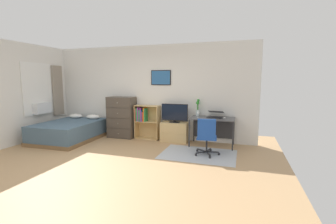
% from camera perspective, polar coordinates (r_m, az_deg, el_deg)
% --- Properties ---
extents(ground_plane, '(7.20, 7.20, 0.00)m').
position_cam_1_polar(ground_plane, '(5.02, -15.42, -12.25)').
color(ground_plane, tan).
extents(wall_back_with_posters, '(6.12, 0.09, 2.70)m').
position_cam_1_polar(wall_back_with_posters, '(6.89, -4.63, 4.89)').
color(wall_back_with_posters, silver).
rests_on(wall_back_with_posters, ground_plane).
extents(area_rug, '(1.70, 1.20, 0.01)m').
position_cam_1_polar(area_rug, '(5.50, 7.43, -10.22)').
color(area_rug, '#B2B7BC').
rests_on(area_rug, ground_plane).
extents(bed, '(1.50, 1.96, 0.65)m').
position_cam_1_polar(bed, '(7.24, -22.91, -4.24)').
color(bed, brown).
rests_on(bed, ground_plane).
extents(dresser, '(0.80, 0.46, 1.21)m').
position_cam_1_polar(dresser, '(7.06, -11.31, -1.27)').
color(dresser, '#4C4238').
rests_on(dresser, ground_plane).
extents(bookshelf, '(0.72, 0.30, 0.98)m').
position_cam_1_polar(bookshelf, '(6.80, -5.63, -1.73)').
color(bookshelf, tan).
rests_on(bookshelf, ground_plane).
extents(tv_stand, '(0.75, 0.41, 0.54)m').
position_cam_1_polar(tv_stand, '(6.50, 1.66, -4.89)').
color(tv_stand, tan).
rests_on(tv_stand, ground_plane).
extents(television, '(0.74, 0.16, 0.51)m').
position_cam_1_polar(television, '(6.39, 1.62, -0.33)').
color(television, black).
rests_on(television, tv_stand).
extents(desk, '(1.13, 0.64, 0.74)m').
position_cam_1_polar(desk, '(6.19, 10.88, -2.48)').
color(desk, '#4C4C4F').
rests_on(desk, ground_plane).
extents(office_chair, '(0.57, 0.58, 0.86)m').
position_cam_1_polar(office_chair, '(5.31, 9.47, -5.81)').
color(office_chair, '#232326').
rests_on(office_chair, ground_plane).
extents(laptop, '(0.42, 0.44, 0.17)m').
position_cam_1_polar(laptop, '(6.17, 11.57, -0.68)').
color(laptop, black).
rests_on(laptop, desk).
extents(computer_mouse, '(0.06, 0.10, 0.03)m').
position_cam_1_polar(computer_mouse, '(6.02, 13.71, -1.43)').
color(computer_mouse, silver).
rests_on(computer_mouse, desk).
extents(bamboo_vase, '(0.10, 0.10, 0.46)m').
position_cam_1_polar(bamboo_vase, '(6.36, 7.29, 1.24)').
color(bamboo_vase, silver).
rests_on(bamboo_vase, desk).
extents(wine_glass, '(0.07, 0.07, 0.18)m').
position_cam_1_polar(wine_glass, '(6.07, 7.35, -0.07)').
color(wine_glass, silver).
rests_on(wine_glass, desk).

